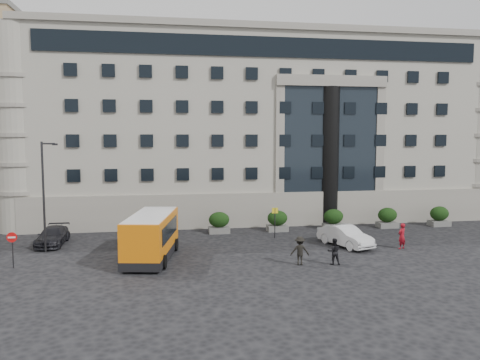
% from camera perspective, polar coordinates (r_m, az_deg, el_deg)
% --- Properties ---
extents(ground, '(120.00, 120.00, 0.00)m').
position_cam_1_polar(ground, '(33.28, -3.09, -9.22)').
color(ground, black).
rests_on(ground, ground).
extents(civic_building, '(44.00, 24.00, 18.00)m').
position_cam_1_polar(civic_building, '(54.85, 0.72, 5.97)').
color(civic_building, '#A69F92').
rests_on(civic_building, ground).
extents(entrance_column, '(1.80, 1.80, 13.00)m').
position_cam_1_polar(entrance_column, '(45.07, 10.82, 2.85)').
color(entrance_column, black).
rests_on(entrance_column, ground).
extents(hedge_a, '(1.80, 1.26, 1.84)m').
position_cam_1_polar(hedge_a, '(40.53, -9.92, -5.32)').
color(hedge_a, '#5F5F5C').
rests_on(hedge_a, ground).
extents(hedge_b, '(1.80, 1.26, 1.84)m').
position_cam_1_polar(hedge_b, '(40.78, -2.56, -5.19)').
color(hedge_b, '#5F5F5C').
rests_on(hedge_b, ground).
extents(hedge_c, '(1.80, 1.26, 1.84)m').
position_cam_1_polar(hedge_c, '(41.68, 4.58, -4.97)').
color(hedge_c, '#5F5F5C').
rests_on(hedge_c, ground).
extents(hedge_d, '(1.80, 1.26, 1.84)m').
position_cam_1_polar(hedge_d, '(43.19, 11.33, -4.69)').
color(hedge_d, '#5F5F5C').
rests_on(hedge_d, ground).
extents(hedge_e, '(1.80, 1.26, 1.84)m').
position_cam_1_polar(hedge_e, '(45.25, 17.53, -4.38)').
color(hedge_e, '#5F5F5C').
rests_on(hedge_e, ground).
extents(hedge_f, '(1.80, 1.26, 1.84)m').
position_cam_1_polar(hedge_f, '(47.79, 23.13, -4.06)').
color(hedge_f, '#5F5F5C').
rests_on(hedge_f, ground).
extents(street_lamp, '(1.16, 0.18, 8.00)m').
position_cam_1_polar(street_lamp, '(36.30, -22.75, -1.40)').
color(street_lamp, '#262628').
rests_on(street_lamp, ground).
extents(bus_stop_sign, '(0.50, 0.08, 2.52)m').
position_cam_1_polar(bus_stop_sign, '(38.65, 4.28, -4.57)').
color(bus_stop_sign, '#262628').
rests_on(bus_stop_sign, ground).
extents(no_entry_sign, '(0.64, 0.16, 2.32)m').
position_cam_1_polar(no_entry_sign, '(33.16, -26.02, -6.88)').
color(no_entry_sign, '#262628').
rests_on(no_entry_sign, ground).
extents(minibus, '(3.83, 7.76, 3.10)m').
position_cam_1_polar(minibus, '(32.56, -10.76, -6.55)').
color(minibus, orange).
rests_on(minibus, ground).
extents(red_truck, '(2.67, 5.15, 2.69)m').
position_cam_1_polar(red_truck, '(52.82, -24.55, -2.77)').
color(red_truck, maroon).
rests_on(red_truck, ground).
extents(parked_car_c, '(1.98, 4.74, 1.37)m').
position_cam_1_polar(parked_car_c, '(39.18, -21.88, -6.36)').
color(parked_car_c, black).
rests_on(parked_car_c, ground).
extents(parked_car_d, '(2.56, 4.70, 1.25)m').
position_cam_1_polar(parked_car_d, '(45.47, -19.36, -4.78)').
color(parked_car_d, black).
rests_on(parked_car_d, ground).
extents(white_taxi, '(3.25, 5.11, 1.59)m').
position_cam_1_polar(white_taxi, '(36.79, 12.71, -6.67)').
color(white_taxi, silver).
rests_on(white_taxi, ground).
extents(pedestrian_a, '(0.83, 0.71, 1.93)m').
position_cam_1_polar(pedestrian_a, '(37.08, 19.13, -6.48)').
color(pedestrian_a, maroon).
rests_on(pedestrian_a, ground).
extents(pedestrian_b, '(0.92, 0.76, 1.74)m').
position_cam_1_polar(pedestrian_b, '(31.46, 11.38, -8.54)').
color(pedestrian_b, black).
rests_on(pedestrian_b, ground).
extents(pedestrian_c, '(1.32, 0.90, 1.88)m').
position_cam_1_polar(pedestrian_c, '(31.03, 7.31, -8.54)').
color(pedestrian_c, black).
rests_on(pedestrian_c, ground).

